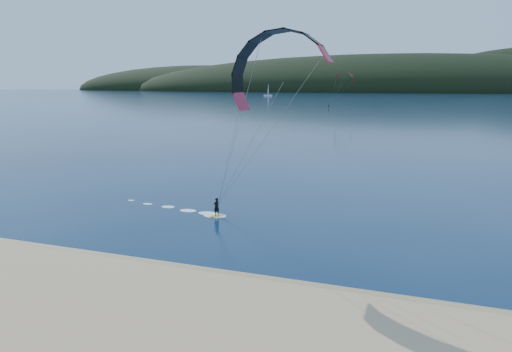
{
  "coord_description": "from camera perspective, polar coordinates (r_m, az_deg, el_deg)",
  "views": [
    {
      "loc": [
        15.0,
        -18.33,
        10.88
      ],
      "look_at": [
        4.88,
        10.0,
        5.0
      ],
      "focal_mm": 32.99,
      "sensor_mm": 36.0,
      "label": 1
    }
  ],
  "objects": [
    {
      "name": "ground",
      "position": [
        26.06,
        -18.37,
        -14.21
      ],
      "size": [
        1800.0,
        1800.0,
        0.0
      ],
      "primitive_type": "plane",
      "color": "#081F3B",
      "rests_on": "ground"
    },
    {
      "name": "wet_sand",
      "position": [
        29.38,
        -12.92,
        -10.86
      ],
      "size": [
        220.0,
        2.5,
        0.1
      ],
      "color": "olive",
      "rests_on": "ground"
    },
    {
      "name": "headland",
      "position": [
        763.82,
        18.85,
        9.67
      ],
      "size": [
        1200.0,
        310.0,
        140.0
      ],
      "color": "black",
      "rests_on": "ground"
    },
    {
      "name": "kitesurfer_near",
      "position": [
        30.1,
        2.43,
        10.29
      ],
      "size": [
        21.8,
        9.21,
        14.89
      ],
      "color": "yellow",
      "rests_on": "ground"
    },
    {
      "name": "kitesurfer_far",
      "position": [
        213.62,
        10.64,
        11.22
      ],
      "size": [
        12.31,
        8.25,
        15.23
      ],
      "color": "yellow",
      "rests_on": "ground"
    },
    {
      "name": "sailboat",
      "position": [
        447.23,
        1.48,
        9.78
      ],
      "size": [
        8.35,
        5.37,
        11.64
      ],
      "color": "white",
      "rests_on": "ground"
    }
  ]
}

